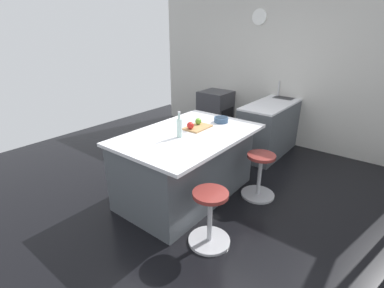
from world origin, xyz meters
TOP-DOWN VIEW (x-y plane):
  - ground_plane at (0.00, 0.00)m, footprint 6.80×6.80m
  - interior_partition_left at (-2.62, -0.00)m, footprint 0.15×5.13m
  - sink_cabinet at (-2.27, 0.36)m, footprint 2.07×0.60m
  - oven_range at (-2.27, -1.02)m, footprint 0.60×0.61m
  - kitchen_island at (0.09, 0.11)m, footprint 1.80×1.20m
  - stool_by_window at (-0.48, 0.89)m, footprint 0.44×0.44m
  - stool_middle at (0.66, 0.89)m, footprint 0.44×0.44m
  - cutting_board at (-0.13, 0.13)m, footprint 0.36×0.24m
  - apple_green at (-0.21, 0.08)m, footprint 0.08×0.08m
  - apple_red at (0.00, 0.11)m, footprint 0.09×0.09m
  - water_bottle at (0.27, 0.16)m, footprint 0.06×0.06m
  - fruit_bowl at (-0.52, 0.23)m, footprint 0.19×0.19m

SIDE VIEW (x-z plane):
  - ground_plane at x=0.00m, z-range 0.00..0.00m
  - stool_by_window at x=-0.48m, z-range -0.02..0.59m
  - stool_middle at x=0.66m, z-range -0.02..0.59m
  - oven_range at x=-2.27m, z-range 0.00..0.88m
  - kitchen_island at x=0.09m, z-range 0.00..0.90m
  - sink_cabinet at x=-2.27m, z-range -0.13..1.05m
  - cutting_board at x=-0.13m, z-range 0.89..0.91m
  - fruit_bowl at x=-0.52m, z-range 0.90..0.97m
  - apple_green at x=-0.21m, z-range 0.91..1.00m
  - apple_red at x=0.00m, z-range 0.91..1.00m
  - water_bottle at x=0.27m, z-range 0.86..1.17m
  - interior_partition_left at x=-2.62m, z-range 0.00..2.72m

